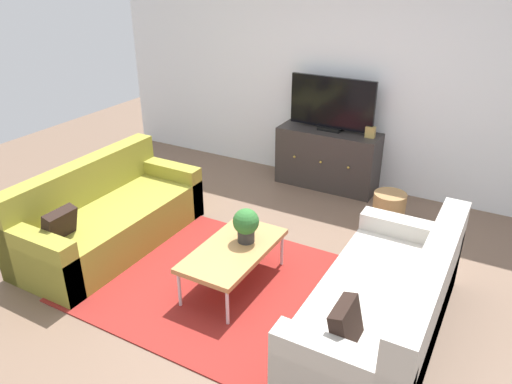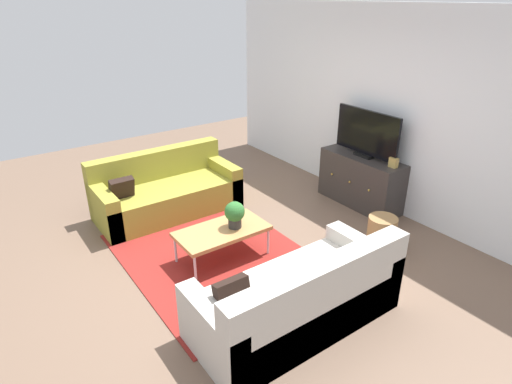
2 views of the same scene
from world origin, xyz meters
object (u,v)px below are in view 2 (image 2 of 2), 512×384
Objects in this scene: coffee_table at (222,232)px; potted_plant at (235,214)px; couch_left_side at (165,192)px; wicker_basket at (381,233)px; couch_right_side at (301,302)px; tv_console at (361,180)px; mantel_clock at (394,163)px; flat_screen_tv at (367,134)px.

potted_plant reaches higher than coffee_table.
couch_left_side is 4.69× the size of wicker_basket.
couch_right_side is 1.55× the size of tv_console.
tv_console reaches higher than coffee_table.
tv_console is at bearing 144.29° from wicker_basket.
couch_left_side is at bearing -179.43° from coffee_table.
coffee_table is 2.52× the size of wicker_basket.
tv_console is at bearing 58.97° from couch_left_side.
wicker_basket is at bearing -55.89° from mantel_clock.
tv_console is 3.03× the size of wicker_basket.
couch_left_side is at bearing -129.12° from mantel_clock.
flat_screen_tv is at bearing 143.53° from wicker_basket.
couch_right_side is 1.37m from potted_plant.
couch_left_side is 2.93m from wicker_basket.
flat_screen_tv reaches higher than coffee_table.
potted_plant is (0.04, 0.15, 0.20)m from coffee_table.
tv_console reaches higher than potted_plant.
potted_plant is at bearing -119.83° from wicker_basket.
couch_left_side is 1.55× the size of tv_console.
couch_left_side is 2.89m from flat_screen_tv.
flat_screen_tv reaches higher than couch_right_side.
potted_plant is at bearing 74.98° from coffee_table.
tv_console is 1.22m from wicker_basket.
potted_plant is at bearing 172.99° from couch_right_side.
tv_console is (1.43, 2.37, 0.09)m from couch_left_side.
couch_right_side is at bearing -7.01° from potted_plant.
tv_console is 9.58× the size of mantel_clock.
couch_left_side is 2.77m from tv_console.
mantel_clock reaches higher than couch_left_side.
mantel_clock reaches higher than wicker_basket.
couch_right_side is at bearing -0.63° from coffee_table.
mantel_clock is (0.50, 0.00, 0.43)m from tv_console.
couch_right_side is 2.90m from flat_screen_tv.
couch_left_side is 1.86× the size of coffee_table.
flat_screen_tv is (-1.45, 2.39, 0.78)m from couch_right_side.
flat_screen_tv reaches higher than potted_plant.
coffee_table is (1.50, 0.01, 0.08)m from couch_left_side.
tv_console is at bearing 91.83° from coffee_table.
tv_console is (-1.45, 2.37, 0.09)m from couch_right_side.
mantel_clock is 0.32× the size of wicker_basket.
couch_left_side is 6.18× the size of potted_plant.
couch_right_side is at bearing -74.42° from wicker_basket.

